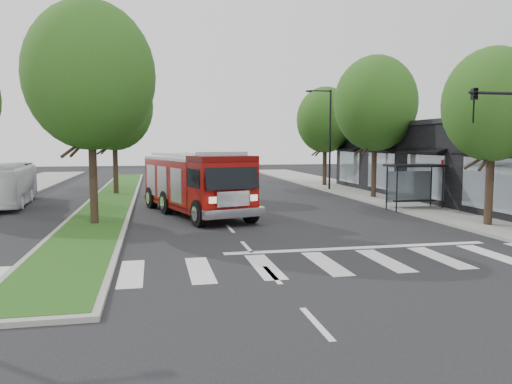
% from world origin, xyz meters
% --- Properties ---
extents(ground, '(140.00, 140.00, 0.00)m').
position_xyz_m(ground, '(0.00, 0.00, 0.00)').
color(ground, black).
rests_on(ground, ground).
extents(sidewalk_right, '(5.00, 80.00, 0.15)m').
position_xyz_m(sidewalk_right, '(12.50, 10.00, 0.07)').
color(sidewalk_right, gray).
rests_on(sidewalk_right, ground).
extents(median, '(3.00, 50.00, 0.15)m').
position_xyz_m(median, '(-6.00, 18.00, 0.08)').
color(median, gray).
rests_on(median, ground).
extents(storefront_row, '(8.00, 30.00, 5.00)m').
position_xyz_m(storefront_row, '(17.00, 10.00, 2.50)').
color(storefront_row, black).
rests_on(storefront_row, ground).
extents(bus_shelter, '(3.20, 1.60, 2.61)m').
position_xyz_m(bus_shelter, '(11.20, 8.15, 2.04)').
color(bus_shelter, black).
rests_on(bus_shelter, ground).
extents(tree_right_near, '(4.40, 4.40, 8.05)m').
position_xyz_m(tree_right_near, '(11.50, 2.00, 5.51)').
color(tree_right_near, black).
rests_on(tree_right_near, ground).
extents(tree_right_mid, '(5.60, 5.60, 9.72)m').
position_xyz_m(tree_right_mid, '(11.50, 14.00, 6.49)').
color(tree_right_mid, black).
rests_on(tree_right_mid, ground).
extents(tree_right_far, '(5.00, 5.00, 8.73)m').
position_xyz_m(tree_right_far, '(11.50, 24.00, 5.84)').
color(tree_right_far, black).
rests_on(tree_right_far, ground).
extents(tree_median_near, '(5.80, 5.80, 10.16)m').
position_xyz_m(tree_median_near, '(-6.00, 6.00, 6.81)').
color(tree_median_near, black).
rests_on(tree_median_near, ground).
extents(tree_median_far, '(5.60, 5.60, 9.72)m').
position_xyz_m(tree_median_far, '(-6.00, 20.00, 6.49)').
color(tree_median_far, black).
rests_on(tree_median_far, ground).
extents(streetlight_right_far, '(2.11, 0.20, 8.00)m').
position_xyz_m(streetlight_right_far, '(10.35, 20.00, 4.48)').
color(streetlight_right_far, black).
rests_on(streetlight_right_far, ground).
extents(fire_engine, '(5.57, 10.26, 3.41)m').
position_xyz_m(fire_engine, '(-1.12, 8.78, 1.64)').
color(fire_engine, '#510604').
rests_on(fire_engine, ground).
extents(city_bus, '(3.09, 9.44, 2.58)m').
position_xyz_m(city_bus, '(-12.00, 15.13, 1.29)').
color(city_bus, silver).
rests_on(city_bus, ground).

